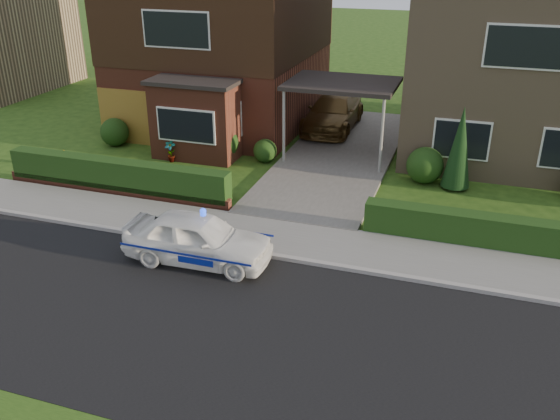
% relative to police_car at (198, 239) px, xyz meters
% --- Properties ---
extents(ground, '(120.00, 120.00, 0.00)m').
position_rel_police_car_xyz_m(ground, '(1.54, -2.33, -0.63)').
color(ground, '#244512').
rests_on(ground, ground).
extents(road, '(60.00, 6.00, 0.02)m').
position_rel_police_car_xyz_m(road, '(1.54, -2.33, -0.63)').
color(road, black).
rests_on(road, ground).
extents(kerb, '(60.00, 0.16, 0.12)m').
position_rel_police_car_xyz_m(kerb, '(1.54, 0.72, -0.57)').
color(kerb, '#9E9993').
rests_on(kerb, ground).
extents(sidewalk, '(60.00, 2.00, 0.10)m').
position_rel_police_car_xyz_m(sidewalk, '(1.54, 1.77, -0.58)').
color(sidewalk, slate).
rests_on(sidewalk, ground).
extents(driveway, '(3.80, 12.00, 0.12)m').
position_rel_police_car_xyz_m(driveway, '(1.54, 8.67, -0.57)').
color(driveway, '#666059').
rests_on(driveway, ground).
extents(house_left, '(7.50, 9.53, 7.25)m').
position_rel_police_car_xyz_m(house_left, '(-4.24, 11.57, 3.18)').
color(house_left, brown).
rests_on(house_left, ground).
extents(house_right, '(7.50, 8.06, 7.25)m').
position_rel_police_car_xyz_m(house_right, '(7.34, 11.66, 3.03)').
color(house_right, '#92785A').
rests_on(house_right, ground).
extents(carport_link, '(3.80, 3.00, 2.77)m').
position_rel_police_car_xyz_m(carport_link, '(1.54, 8.62, 2.03)').
color(carport_link, black).
rests_on(carport_link, ground).
extents(garage_door, '(2.20, 0.10, 2.10)m').
position_rel_police_car_xyz_m(garage_door, '(-6.71, 7.63, 0.42)').
color(garage_door, brown).
rests_on(garage_door, ground).
extents(dwarf_wall, '(7.70, 0.25, 0.36)m').
position_rel_police_car_xyz_m(dwarf_wall, '(-4.26, 2.97, -0.45)').
color(dwarf_wall, brown).
rests_on(dwarf_wall, ground).
extents(hedge_left, '(7.50, 0.55, 0.90)m').
position_rel_police_car_xyz_m(hedge_left, '(-4.26, 3.12, -0.63)').
color(hedge_left, black).
rests_on(hedge_left, ground).
extents(hedge_right, '(7.50, 0.55, 0.80)m').
position_rel_police_car_xyz_m(hedge_right, '(7.34, 3.02, -0.63)').
color(hedge_right, black).
rests_on(hedge_right, ground).
extents(shrub_left_far, '(1.08, 1.08, 1.08)m').
position_rel_police_car_xyz_m(shrub_left_far, '(-6.96, 7.17, -0.09)').
color(shrub_left_far, black).
rests_on(shrub_left_far, ground).
extents(shrub_left_mid, '(1.32, 1.32, 1.32)m').
position_rel_police_car_xyz_m(shrub_left_mid, '(-2.46, 6.97, 0.03)').
color(shrub_left_mid, black).
rests_on(shrub_left_mid, ground).
extents(shrub_left_near, '(0.84, 0.84, 0.84)m').
position_rel_police_car_xyz_m(shrub_left_near, '(-0.86, 7.27, -0.21)').
color(shrub_left_near, black).
rests_on(shrub_left_near, ground).
extents(shrub_right_near, '(1.20, 1.20, 1.20)m').
position_rel_police_car_xyz_m(shrub_right_near, '(4.74, 7.07, -0.03)').
color(shrub_right_near, black).
rests_on(shrub_right_near, ground).
extents(conifer_a, '(0.90, 0.90, 2.60)m').
position_rel_police_car_xyz_m(conifer_a, '(5.74, 6.87, 0.67)').
color(conifer_a, black).
rests_on(conifer_a, ground).
extents(police_car, '(3.40, 3.74, 1.42)m').
position_rel_police_car_xyz_m(police_car, '(0.00, 0.00, 0.00)').
color(police_car, white).
rests_on(police_car, ground).
extents(driveway_car, '(1.94, 4.71, 1.36)m').
position_rel_police_car_xyz_m(driveway_car, '(0.54, 11.72, 0.17)').
color(driveway_car, brown).
rests_on(driveway_car, driveway).
extents(potted_plant_a, '(0.45, 0.33, 0.79)m').
position_rel_police_car_xyz_m(potted_plant_a, '(-4.05, 6.17, -0.23)').
color(potted_plant_a, gray).
rests_on(potted_plant_a, ground).
extents(potted_plant_b, '(0.47, 0.47, 0.67)m').
position_rel_police_car_xyz_m(potted_plant_b, '(-7.34, 4.39, -0.29)').
color(potted_plant_b, gray).
rests_on(potted_plant_b, ground).
extents(potted_plant_c, '(0.39, 0.39, 0.69)m').
position_rel_police_car_xyz_m(potted_plant_c, '(-0.96, 3.90, -0.28)').
color(potted_plant_c, gray).
rests_on(potted_plant_c, ground).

